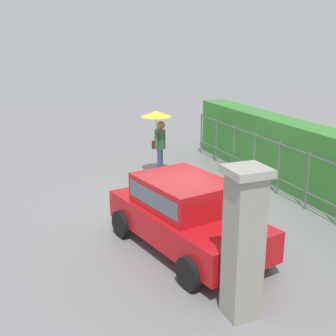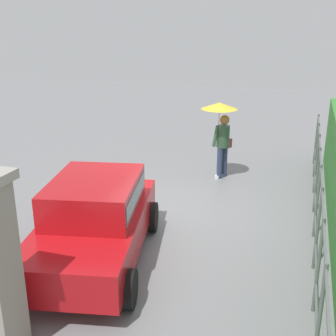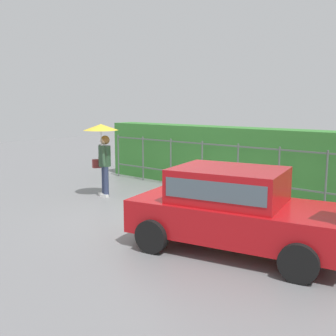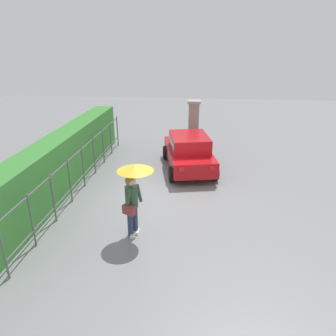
{
  "view_description": "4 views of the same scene",
  "coord_description": "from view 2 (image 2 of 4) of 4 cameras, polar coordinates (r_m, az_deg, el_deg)",
  "views": [
    {
      "loc": [
        9.92,
        -4.12,
        4.18
      ],
      "look_at": [
        0.27,
        -0.31,
        1.09
      ],
      "focal_mm": 46.89,
      "sensor_mm": 36.0,
      "label": 1
    },
    {
      "loc": [
        8.52,
        2.53,
        4.04
      ],
      "look_at": [
        0.24,
        -0.11,
        1.1
      ],
      "focal_mm": 46.31,
      "sensor_mm": 36.0,
      "label": 2
    },
    {
      "loc": [
        5.91,
        -6.78,
        2.61
      ],
      "look_at": [
        0.2,
        0.01,
        1.16
      ],
      "focal_mm": 42.55,
      "sensor_mm": 36.0,
      "label": 3
    },
    {
      "loc": [
        -9.8,
        -1.19,
        4.93
      ],
      "look_at": [
        -0.07,
        -0.17,
        0.99
      ],
      "focal_mm": 33.62,
      "sensor_mm": 36.0,
      "label": 4
    }
  ],
  "objects": [
    {
      "name": "ground_plane",
      "position": [
        9.77,
        1.06,
        -5.73
      ],
      "size": [
        40.0,
        40.0,
        0.0
      ],
      "primitive_type": "plane",
      "color": "slate"
    },
    {
      "name": "car",
      "position": [
        7.69,
        -9.61,
        -6.44
      ],
      "size": [
        3.96,
        2.45,
        1.48
      ],
      "rotation": [
        0.0,
        0.0,
        0.21
      ],
      "color": "#B71116",
      "rests_on": "ground"
    },
    {
      "name": "fence_section",
      "position": [
        8.83,
        19.08,
        -3.74
      ],
      "size": [
        9.84,
        0.05,
        1.5
      ],
      "color": "#59605B",
      "rests_on": "ground"
    },
    {
      "name": "pedestrian",
      "position": [
        11.56,
        7.03,
        5.73
      ],
      "size": [
        0.95,
        0.95,
        2.05
      ],
      "rotation": [
        0.0,
        0.0,
        -2.06
      ],
      "color": "#2D3856",
      "rests_on": "ground"
    }
  ]
}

